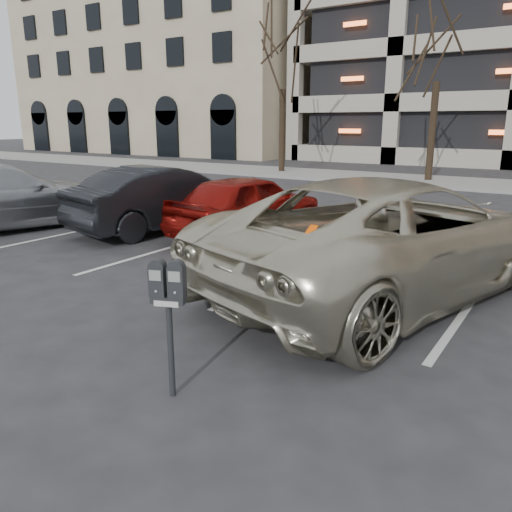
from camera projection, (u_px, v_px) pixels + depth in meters
name	position (u px, v px, depth m)	size (l,w,h in m)	color
ground	(316.00, 327.00, 6.05)	(140.00, 140.00, 0.00)	#28282B
sidewalk	(508.00, 186.00, 18.91)	(80.00, 4.00, 0.12)	gray
stall_lines	(304.00, 265.00, 8.64)	(16.90, 5.20, 0.00)	silver
office_building	(186.00, 62.00, 43.14)	(26.00, 16.20, 15.00)	tan
tree_a	(283.00, 34.00, 22.64)	(3.82, 3.82, 8.67)	black
tree_b	(443.00, 15.00, 18.88)	(3.86, 3.86, 8.76)	black
parking_meter	(168.00, 295.00, 4.28)	(0.34, 0.23, 1.25)	black
suv_silver	(392.00, 236.00, 7.06)	(4.39, 6.55, 1.67)	beige
car_red	(248.00, 204.00, 10.83)	(1.59, 3.95, 1.35)	maroon
car_dark	(165.00, 198.00, 11.37)	(1.54, 4.41, 1.45)	black
car_silver	(0.00, 196.00, 11.42)	(2.12, 5.22, 1.52)	#A6A9AD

